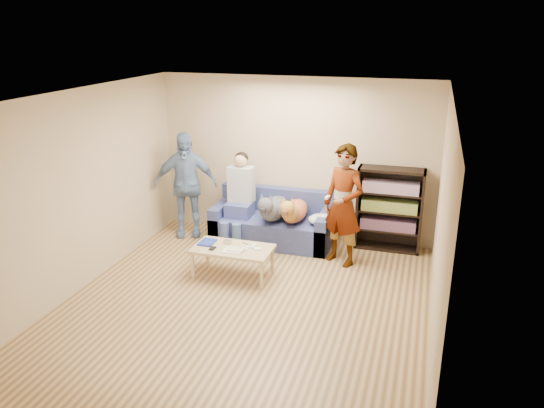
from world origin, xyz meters
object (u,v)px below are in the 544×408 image
(sofa, at_px, (273,224))
(dog_gray, at_px, (273,208))
(person_standing_right, at_px, (343,205))
(coffee_table, at_px, (233,251))
(bookshelf, at_px, (389,207))
(person_standing_left, at_px, (185,184))
(dog_tan, at_px, (294,211))
(camera_silver, at_px, (228,242))
(person_seated, at_px, (239,195))
(notebook_blue, at_px, (207,242))

(sofa, bearing_deg, dog_gray, -73.04)
(person_standing_right, relative_size, dog_gray, 1.44)
(person_standing_right, relative_size, coffee_table, 1.62)
(sofa, bearing_deg, bookshelf, 7.40)
(person_standing_left, bearing_deg, dog_tan, -21.91)
(dog_gray, distance_m, dog_tan, 0.33)
(dog_tan, bearing_deg, camera_silver, -122.44)
(person_seated, xyz_separation_m, coffee_table, (0.35, -1.24, -0.40))
(bookshelf, bearing_deg, coffee_table, -141.13)
(person_seated, height_order, dog_tan, person_seated)
(person_seated, distance_m, bookshelf, 2.36)
(notebook_blue, distance_m, dog_tan, 1.50)
(coffee_table, xyz_separation_m, bookshelf, (1.98, 1.60, 0.31))
(sofa, bearing_deg, camera_silver, -103.57)
(person_standing_left, xyz_separation_m, dog_gray, (1.51, -0.03, -0.25))
(dog_gray, bearing_deg, person_seated, 174.60)
(notebook_blue, bearing_deg, dog_tan, 49.89)
(sofa, bearing_deg, notebook_blue, -113.84)
(notebook_blue, xyz_separation_m, bookshelf, (2.38, 1.55, 0.25))
(dog_tan, bearing_deg, bookshelf, 15.94)
(dog_gray, bearing_deg, coffee_table, -101.27)
(person_standing_left, bearing_deg, bookshelf, -14.53)
(person_standing_left, bearing_deg, sofa, -15.31)
(person_standing_right, height_order, dog_tan, person_standing_right)
(person_standing_right, height_order, person_seated, person_standing_right)
(notebook_blue, height_order, person_seated, person_seated)
(camera_silver, bearing_deg, notebook_blue, -165.96)
(person_seated, distance_m, dog_tan, 0.92)
(person_standing_right, bearing_deg, coffee_table, -120.21)
(coffee_table, height_order, bookshelf, bookshelf)
(camera_silver, relative_size, bookshelf, 0.08)
(dog_tan, height_order, coffee_table, dog_tan)
(camera_silver, relative_size, coffee_table, 0.10)
(dog_gray, relative_size, dog_tan, 1.08)
(bookshelf, bearing_deg, person_seated, -171.20)
(camera_silver, height_order, dog_gray, dog_gray)
(person_standing_left, xyz_separation_m, person_seated, (0.92, 0.03, -0.10))
(person_standing_right, xyz_separation_m, dog_gray, (-1.14, 0.31, -0.27))
(person_standing_left, height_order, coffee_table, person_standing_left)
(sofa, bearing_deg, person_standing_right, -22.41)
(person_standing_left, height_order, camera_silver, person_standing_left)
(notebook_blue, relative_size, dog_tan, 0.23)
(camera_silver, xyz_separation_m, dog_tan, (0.68, 1.07, 0.17))
(bookshelf, bearing_deg, camera_silver, -144.90)
(sofa, height_order, person_seated, person_seated)
(camera_silver, distance_m, person_seated, 1.18)
(notebook_blue, distance_m, bookshelf, 2.85)
(person_standing_right, relative_size, person_standing_left, 1.02)
(camera_silver, xyz_separation_m, person_seated, (-0.23, 1.12, 0.33))
(person_seated, height_order, coffee_table, person_seated)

